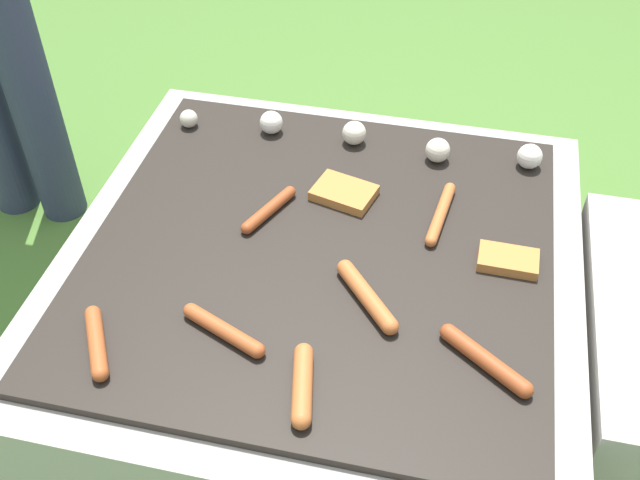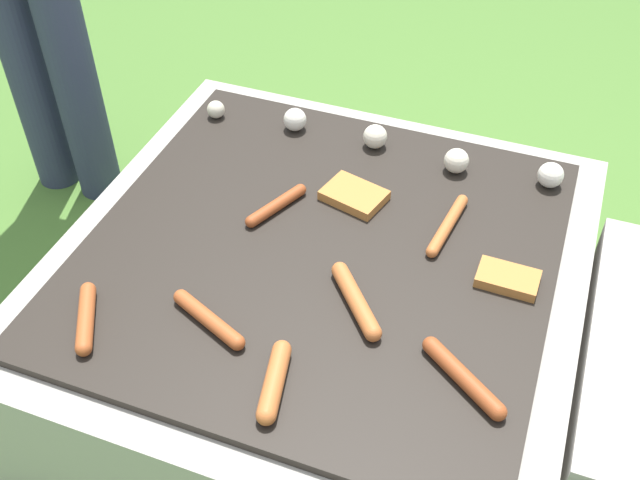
# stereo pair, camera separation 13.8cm
# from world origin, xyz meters

# --- Properties ---
(ground_plane) EXTENTS (14.00, 14.00, 0.00)m
(ground_plane) POSITION_xyz_m (0.00, 0.00, 0.00)
(ground_plane) COLOR #47702D
(grill) EXTENTS (0.97, 0.97, 0.37)m
(grill) POSITION_xyz_m (0.00, 0.00, 0.18)
(grill) COLOR #9E998E
(grill) RESTS_ON ground_plane
(sausage_mid_right) EXTENTS (0.06, 0.15, 0.03)m
(sausage_mid_right) POSITION_xyz_m (0.04, -0.32, 0.39)
(sausage_mid_right) COLOR #B7602D
(sausage_mid_right) RESTS_ON grill
(sausage_back_left) EXTENTS (0.09, 0.14, 0.03)m
(sausage_back_left) POSITION_xyz_m (-0.30, -0.31, 0.39)
(sausage_back_left) COLOR #A34C23
(sausage_back_left) RESTS_ON grill
(sausage_front_right) EXTENTS (0.04, 0.19, 0.02)m
(sausage_front_right) POSITION_xyz_m (0.21, 0.13, 0.38)
(sausage_front_right) COLOR #B7602D
(sausage_front_right) RESTS_ON grill
(sausage_mid_left) EXTENTS (0.15, 0.12, 0.03)m
(sausage_mid_left) POSITION_xyz_m (0.32, -0.21, 0.39)
(sausage_mid_left) COLOR #93421E
(sausage_mid_left) RESTS_ON grill
(sausage_front_left) EXTENTS (0.13, 0.15, 0.03)m
(sausage_front_left) POSITION_xyz_m (0.11, -0.11, 0.39)
(sausage_front_left) COLOR #B7602D
(sausage_front_left) RESTS_ON grill
(sausage_back_right) EXTENTS (0.08, 0.15, 0.02)m
(sausage_back_right) POSITION_xyz_m (-0.12, 0.07, 0.39)
(sausage_back_right) COLOR #93421E
(sausage_back_right) RESTS_ON grill
(sausage_front_center) EXTENTS (0.16, 0.08, 0.03)m
(sausage_front_center) POSITION_xyz_m (-0.11, -0.24, 0.39)
(sausage_front_center) COLOR #A34C23
(sausage_front_center) RESTS_ON grill
(bread_slice_right) EXTENTS (0.14, 0.11, 0.02)m
(bread_slice_right) POSITION_xyz_m (0.01, 0.16, 0.38)
(bread_slice_right) COLOR #B27033
(bread_slice_right) RESTS_ON grill
(bread_slice_center) EXTENTS (0.11, 0.07, 0.02)m
(bread_slice_center) POSITION_xyz_m (0.34, 0.03, 0.38)
(bread_slice_center) COLOR #B27033
(bread_slice_center) RESTS_ON grill
(mushroom_row) EXTENTS (0.79, 0.07, 0.05)m
(mushroom_row) POSITION_xyz_m (0.05, 0.33, 0.40)
(mushroom_row) COLOR beige
(mushroom_row) RESTS_ON grill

